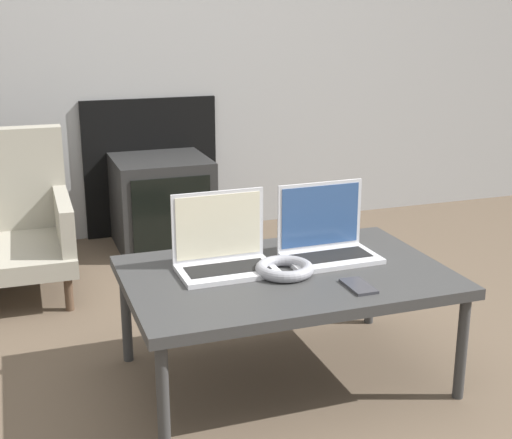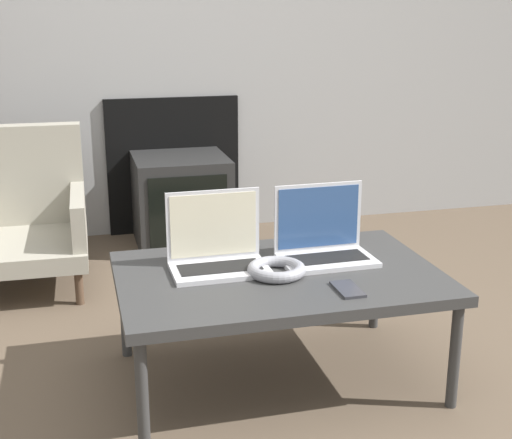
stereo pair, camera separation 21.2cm
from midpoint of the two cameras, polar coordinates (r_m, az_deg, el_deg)
The scene contains 8 objects.
ground_plane at distance 2.26m, azimuth 2.62°, elevation -16.25°, with size 14.00×14.00×0.00m, color brown.
table at distance 2.37m, azimuth -0.15°, elevation -4.92°, with size 1.06×0.70×0.39m.
laptop_left at distance 2.37m, azimuth -5.19°, elevation -2.57°, with size 0.32×0.21×0.26m.
laptop_right at distance 2.48m, azimuth 3.21°, elevation -1.64°, with size 0.32×0.21×0.26m.
headphones at distance 2.33m, azimuth -0.31°, elevation -4.00°, with size 0.19×0.19×0.04m.
phone at distance 2.23m, azimuth 5.52°, elevation -5.37°, with size 0.07×0.14×0.01m.
tv at distance 3.81m, azimuth -9.13°, elevation 1.33°, with size 0.49×0.49×0.48m.
armchair at distance 3.40m, azimuth -21.07°, elevation 0.06°, with size 0.56×0.63×0.71m.
Camera 1 is at (-0.83, -1.73, 1.23)m, focal length 50.00 mm.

